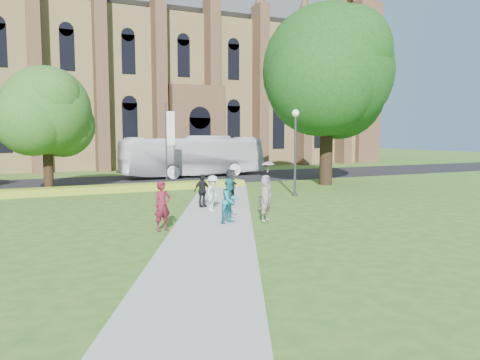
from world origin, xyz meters
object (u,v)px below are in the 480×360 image
tour_coach (194,156)px  pedestrian_0 (162,206)px  large_tree (328,71)px  streetlamp (295,142)px

tour_coach → pedestrian_0: bearing=152.2°
large_tree → tour_coach: large_tree is taller
streetlamp → tour_coach: size_ratio=0.40×
streetlamp → tour_coach: bearing=94.7°
large_tree → tour_coach: 13.97m
streetlamp → large_tree: 8.73m
tour_coach → large_tree: bearing=-152.3°
streetlamp → large_tree: bearing=39.3°
streetlamp → pedestrian_0: (-10.19, -6.69, -2.30)m
streetlamp → pedestrian_0: streetlamp is taller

